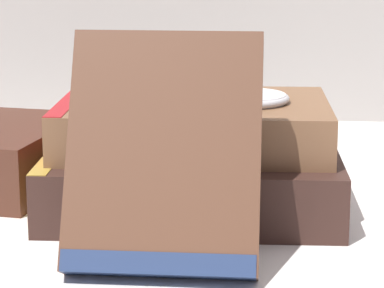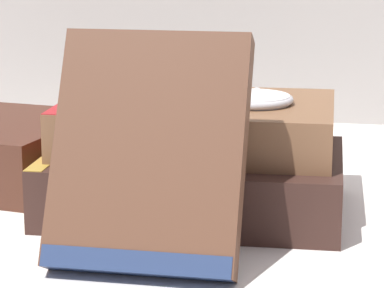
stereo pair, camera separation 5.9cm
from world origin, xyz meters
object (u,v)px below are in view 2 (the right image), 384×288
(book_flat_bottom, at_px, (187,182))
(pocket_watch, at_px, (252,99))
(book_flat_top, at_px, (191,124))
(book_leaning_front, at_px, (148,160))

(book_flat_bottom, xyz_separation_m, pocket_watch, (0.04, 0.01, 0.06))
(book_flat_top, bearing_deg, pocket_watch, -4.15)
(book_flat_bottom, relative_size, pocket_watch, 3.42)
(pocket_watch, bearing_deg, book_flat_bottom, -162.02)
(book_flat_top, bearing_deg, book_leaning_front, -92.58)
(book_leaning_front, bearing_deg, pocket_watch, 69.56)
(book_flat_bottom, xyz_separation_m, book_leaning_front, (-0.00, -0.10, 0.04))
(book_flat_top, relative_size, book_leaning_front, 1.42)
(book_flat_bottom, height_order, pocket_watch, pocket_watch)
(book_flat_bottom, height_order, book_leaning_front, book_leaning_front)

